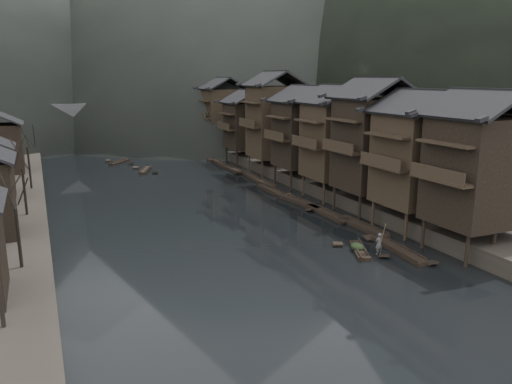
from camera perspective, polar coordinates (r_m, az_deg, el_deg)
water at (r=42.48m, az=-1.37°, el=-6.67°), size 300.00×300.00×0.00m
right_bank at (r=92.86m, az=9.31°, el=4.60°), size 40.00×200.00×1.80m
stilt_houses at (r=65.15m, az=6.31°, el=8.05°), size 9.00×67.60×15.36m
bare_trees at (r=49.82m, az=-25.51°, el=2.35°), size 3.61×40.67×7.23m
moored_sampans at (r=64.77m, az=1.85°, el=0.47°), size 2.98×59.75×0.47m
midriver_boats at (r=88.21m, az=-13.06°, el=3.53°), size 12.42×25.34×0.45m
stone_bridge at (r=110.43m, az=-15.88°, el=7.80°), size 40.00×6.00×9.00m
hero_sampan at (r=42.85m, az=11.78°, el=-6.48°), size 2.80×4.77×0.43m
cargo_heap at (r=42.77m, az=11.55°, el=-5.73°), size 1.07×1.40×0.64m
boatman at (r=41.72m, az=13.89°, el=-5.47°), size 0.67×0.44×1.84m
bamboo_pole at (r=41.07m, az=14.32°, el=-1.78°), size 1.06×2.18×3.67m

